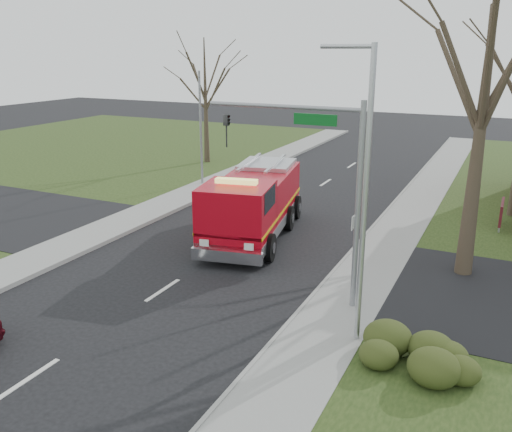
% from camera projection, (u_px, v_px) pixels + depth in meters
% --- Properties ---
extents(ground, '(120.00, 120.00, 0.00)m').
position_uv_depth(ground, '(163.00, 290.00, 19.29)').
color(ground, black).
rests_on(ground, ground).
extents(sidewalk_right, '(2.40, 80.00, 0.15)m').
position_uv_depth(sidewalk_right, '(329.00, 325.00, 16.70)').
color(sidewalk_right, gray).
rests_on(sidewalk_right, ground).
extents(sidewalk_left, '(2.40, 80.00, 0.15)m').
position_uv_depth(sidewalk_left, '(35.00, 260.00, 21.84)').
color(sidewalk_left, gray).
rests_on(sidewalk_left, ground).
extents(health_center_sign, '(0.12, 2.00, 1.40)m').
position_uv_depth(health_center_sign, '(501.00, 212.00, 25.44)').
color(health_center_sign, '#4C1119').
rests_on(health_center_sign, ground).
extents(hedge_corner, '(2.80, 2.00, 0.90)m').
position_uv_depth(hedge_corner, '(418.00, 347.00, 14.53)').
color(hedge_corner, '#2D3915').
rests_on(hedge_corner, lawn_right).
extents(bare_tree_near, '(6.00, 6.00, 12.00)m').
position_uv_depth(bare_tree_near, '(487.00, 74.00, 18.33)').
color(bare_tree_near, '#362A20').
rests_on(bare_tree_near, ground).
extents(bare_tree_left, '(4.50, 4.50, 9.00)m').
position_uv_depth(bare_tree_left, '(205.00, 87.00, 39.00)').
color(bare_tree_left, '#362A20').
rests_on(bare_tree_left, ground).
extents(traffic_signal_mast, '(5.29, 0.18, 6.80)m').
position_uv_depth(traffic_signal_mast, '(320.00, 166.00, 17.03)').
color(traffic_signal_mast, gray).
rests_on(traffic_signal_mast, ground).
extents(streetlight_pole, '(1.48, 0.16, 8.40)m').
position_uv_depth(streetlight_pole, '(363.00, 192.00, 14.56)').
color(streetlight_pole, '#B7BABF').
rests_on(streetlight_pole, ground).
extents(utility_pole_far, '(0.14, 0.14, 7.00)m').
position_uv_depth(utility_pole_far, '(201.00, 130.00, 33.12)').
color(utility_pole_far, gray).
rests_on(utility_pole_far, ground).
extents(fire_engine, '(4.46, 8.62, 3.31)m').
position_uv_depth(fire_engine, '(253.00, 205.00, 24.33)').
color(fire_engine, '#B10816').
rests_on(fire_engine, ground).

